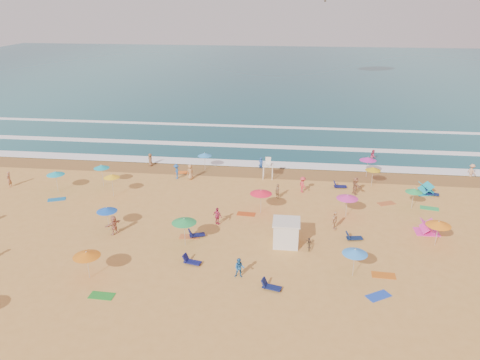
# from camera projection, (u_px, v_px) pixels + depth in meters

# --- Properties ---
(ground) EXTENTS (220.00, 220.00, 0.00)m
(ground) POSITION_uv_depth(u_px,v_px,m) (231.00, 219.00, 42.61)
(ground) COLOR gold
(ground) RESTS_ON ground
(ocean) EXTENTS (220.00, 140.00, 0.18)m
(ocean) POSITION_uv_depth(u_px,v_px,m) (276.00, 74.00, 120.10)
(ocean) COLOR #0C4756
(ocean) RESTS_ON ground
(wet_sand) EXTENTS (220.00, 220.00, 0.00)m
(wet_sand) POSITION_uv_depth(u_px,v_px,m) (246.00, 171.00, 54.14)
(wet_sand) COLOR olive
(wet_sand) RESTS_ON ground
(surf_foam) EXTENTS (200.00, 18.70, 0.05)m
(surf_foam) POSITION_uv_depth(u_px,v_px,m) (253.00, 148.00, 62.24)
(surf_foam) COLOR white
(surf_foam) RESTS_ON ground
(cabana) EXTENTS (2.00, 2.00, 2.00)m
(cabana) POSITION_uv_depth(u_px,v_px,m) (286.00, 233.00, 37.99)
(cabana) COLOR silver
(cabana) RESTS_ON ground
(cabana_roof) EXTENTS (2.20, 2.20, 0.12)m
(cabana_roof) POSITION_uv_depth(u_px,v_px,m) (287.00, 222.00, 37.59)
(cabana_roof) COLOR silver
(cabana_roof) RESTS_ON cabana
(bicycle) EXTENTS (0.61, 1.68, 0.88)m
(bicycle) POSITION_uv_depth(u_px,v_px,m) (309.00, 243.00, 37.70)
(bicycle) COLOR black
(bicycle) RESTS_ON ground
(lifeguard_stand) EXTENTS (1.20, 1.20, 2.10)m
(lifeguard_stand) POSITION_uv_depth(u_px,v_px,m) (268.00, 169.00, 51.74)
(lifeguard_stand) COLOR white
(lifeguard_stand) RESTS_ON ground
(beach_umbrellas) EXTENTS (41.62, 31.45, 0.79)m
(beach_umbrellas) POSITION_uv_depth(u_px,v_px,m) (249.00, 202.00, 41.06)
(beach_umbrellas) COLOR orange
(beach_umbrellas) RESTS_ON ground
(loungers) EXTENTS (57.69, 20.02, 0.34)m
(loungers) POSITION_uv_depth(u_px,v_px,m) (296.00, 236.00, 39.36)
(loungers) COLOR #0E1746
(loungers) RESTS_ON ground
(towels) EXTENTS (40.82, 24.84, 0.03)m
(towels) POSITION_uv_depth(u_px,v_px,m) (232.00, 227.00, 41.16)
(towels) COLOR #E11C54
(towels) RESTS_ON ground
(popup_tents) EXTENTS (4.13, 10.66, 1.20)m
(popup_tents) POSITION_uv_depth(u_px,v_px,m) (427.00, 205.00, 44.07)
(popup_tents) COLOR #F937B3
(popup_tents) RESTS_ON ground
(beachgoers) EXTENTS (50.57, 28.97, 2.08)m
(beachgoers) POSITION_uv_depth(u_px,v_px,m) (237.00, 192.00, 46.40)
(beachgoers) COLOR tan
(beachgoers) RESTS_ON ground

